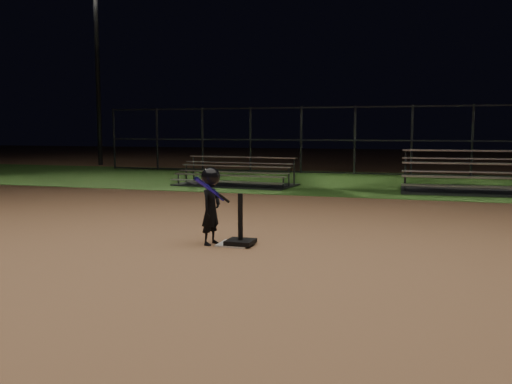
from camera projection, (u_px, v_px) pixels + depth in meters
name	position (u px, v px, depth m)	size (l,w,h in m)	color
ground	(235.00, 245.00, 7.87)	(80.00, 80.00, 0.00)	#946643
grass_strip	(342.00, 182.00, 17.34)	(60.00, 8.00, 0.01)	#2B521A
home_plate	(235.00, 244.00, 7.86)	(0.45, 0.45, 0.02)	beige
batting_tee	(240.00, 235.00, 7.79)	(0.38, 0.38, 0.72)	black
child_batter	(211.00, 204.00, 7.82)	(0.43, 0.57, 1.11)	black
bleacher_left	(235.00, 180.00, 16.08)	(3.54, 1.93, 0.84)	#B6B6BB
bleacher_right	(490.00, 184.00, 14.29)	(4.54, 2.36, 1.09)	silver
backstop_fence	(355.00, 140.00, 20.05)	(20.08, 0.08, 2.50)	#38383D
light_pole_left	(96.00, 56.00, 25.05)	(0.90, 0.53, 8.30)	#2D2D30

